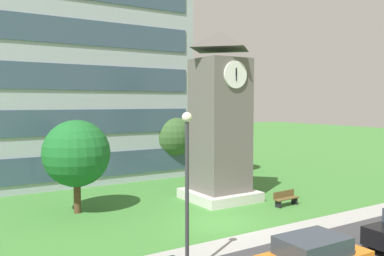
{
  "coord_description": "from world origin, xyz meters",
  "views": [
    {
      "loc": [
        -12.05,
        -16.67,
        6.19
      ],
      "look_at": [
        1.46,
        5.03,
        4.58
      ],
      "focal_mm": 37.77,
      "sensor_mm": 36.0,
      "label": 1
    }
  ],
  "objects": [
    {
      "name": "tree_streetside",
      "position": [
        10.0,
        12.12,
        3.6
      ],
      "size": [
        3.54,
        3.54,
        5.38
      ],
      "color": "#513823",
      "rests_on": "ground"
    },
    {
      "name": "ground_plane",
      "position": [
        0.0,
        0.0,
        0.0
      ],
      "size": [
        160.0,
        160.0,
        0.0
      ],
      "primitive_type": "plane",
      "color": "#3D7A33"
    },
    {
      "name": "tree_near_tower",
      "position": [
        4.36,
        13.01,
        3.37
      ],
      "size": [
        3.76,
        3.76,
        5.27
      ],
      "color": "#513823",
      "rests_on": "ground"
    },
    {
      "name": "park_bench",
      "position": [
        5.38,
        0.66,
        0.46
      ],
      "size": [
        1.83,
        0.6,
        0.88
      ],
      "color": "brown",
      "rests_on": "ground"
    },
    {
      "name": "kerb_strip",
      "position": [
        0.0,
        -2.9,
        0.0
      ],
      "size": [
        120.0,
        1.6,
        0.01
      ],
      "primitive_type": "cube",
      "color": "#9E9E99",
      "rests_on": "ground"
    },
    {
      "name": "tree_by_building",
      "position": [
        -5.71,
        5.69,
        3.36
      ],
      "size": [
        3.74,
        3.74,
        5.24
      ],
      "color": "#513823",
      "rests_on": "ground"
    },
    {
      "name": "clock_tower",
      "position": [
        2.93,
        4.02,
        4.77
      ],
      "size": [
        4.03,
        4.03,
        10.66
      ],
      "color": "#605B56",
      "rests_on": "ground"
    },
    {
      "name": "office_building",
      "position": [
        -4.22,
        18.29,
        8.0
      ],
      "size": [
        20.45,
        12.54,
        16.0
      ],
      "color": "#9EA8B2",
      "rests_on": "ground"
    },
    {
      "name": "street_lamp",
      "position": [
        -4.77,
        -4.64,
        3.64
      ],
      "size": [
        0.36,
        0.36,
        5.87
      ],
      "color": "#333338",
      "rests_on": "ground"
    }
  ]
}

